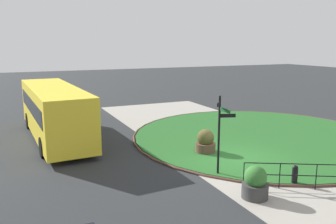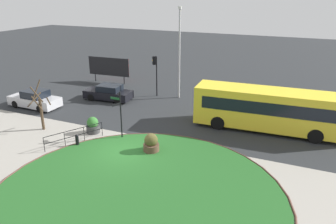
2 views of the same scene
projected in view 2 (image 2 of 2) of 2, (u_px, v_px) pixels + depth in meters
ground at (125, 152)px, 20.50m from camera, size 120.00×120.00×0.00m
sidewalk_paving at (110, 165)px, 18.98m from camera, size 32.00×8.46×0.02m
grass_island at (137, 196)px, 16.08m from camera, size 14.59×14.59×0.10m
grass_kerb_ring at (137, 196)px, 16.08m from camera, size 14.90×14.90×0.11m
signpost_directional at (120, 111)px, 21.75m from camera, size 0.77×1.00×3.36m
bollard_foreground at (77, 140)px, 21.20m from camera, size 0.22×0.22×0.81m
railing_grass_edge at (74, 134)px, 21.43m from camera, size 1.94×3.55×1.02m
bus_yellow at (267, 109)px, 23.24m from camera, size 10.35×2.98×2.99m
car_near_lane at (109, 93)px, 30.05m from camera, size 4.47×2.08×1.42m
car_far_lane at (35, 99)px, 28.15m from camera, size 4.57×1.97×1.54m
traffic_light_near at (155, 67)px, 30.44m from camera, size 0.49×0.30×3.81m
lamppost_tall at (179, 51)px, 29.37m from camera, size 0.32×0.32×8.22m
billboard_left at (109, 67)px, 35.29m from camera, size 4.83×0.46×2.76m
planter_near_signpost at (93, 126)px, 23.11m from camera, size 0.93×0.93×1.19m
planter_kerbside at (151, 144)px, 20.35m from camera, size 1.00×1.00×1.24m
street_tree_bare at (41, 108)px, 23.27m from camera, size 1.61×1.42×3.66m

